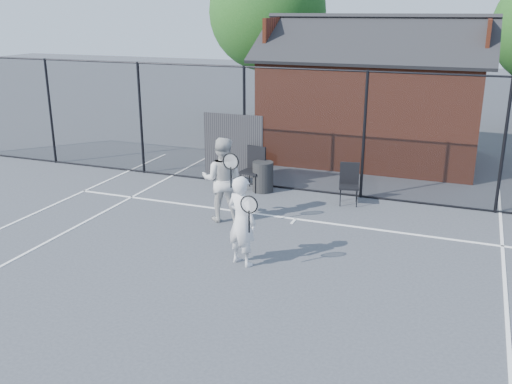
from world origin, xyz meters
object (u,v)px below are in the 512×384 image
(waste_bin, at_px, (263,177))
(chair_right, at_px, (349,185))
(chair_left, at_px, (252,170))
(player_front, at_px, (242,221))
(player_back, at_px, (222,179))
(clubhouse, at_px, (373,104))

(waste_bin, bearing_deg, chair_right, -5.49)
(chair_left, bearing_deg, chair_right, 4.46)
(player_front, height_order, player_back, player_back)
(chair_left, bearing_deg, player_back, -75.90)
(clubhouse, bearing_deg, chair_left, -115.83)
(player_back, relative_size, chair_left, 1.71)
(player_front, distance_m, chair_left, 4.34)
(clubhouse, xyz_separation_m, chair_right, (0.33, -4.61, -1.14))
(chair_left, bearing_deg, waste_bin, 9.34)
(player_front, bearing_deg, waste_bin, 105.48)
(waste_bin, bearing_deg, chair_left, 180.00)
(player_front, bearing_deg, chair_right, 74.86)
(player_back, height_order, chair_right, player_back)
(chair_right, relative_size, waste_bin, 1.24)
(clubhouse, bearing_deg, chair_right, -85.85)
(chair_left, relative_size, waste_bin, 1.41)
(chair_right, bearing_deg, chair_left, 162.57)
(chair_right, bearing_deg, clubhouse, 81.59)
(player_front, height_order, waste_bin, player_front)
(chair_right, distance_m, waste_bin, 2.20)
(clubhouse, bearing_deg, player_front, -94.82)
(player_front, xyz_separation_m, waste_bin, (-1.13, 4.10, -0.44))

